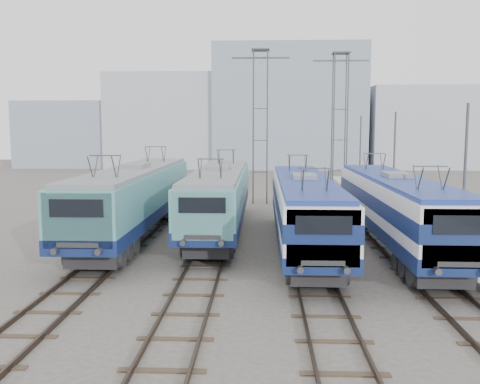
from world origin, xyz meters
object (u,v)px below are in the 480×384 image
locomotive_center_right (304,205)px  mast_rear (360,157)px  locomotive_far_left (135,195)px  catenary_tower_east (340,120)px  locomotive_center_left (219,194)px  locomotive_far_right (396,205)px  mast_mid (394,167)px  mast_front (464,188)px  catenary_tower_west (260,120)px

locomotive_center_right → mast_rear: 21.42m
locomotive_far_left → catenary_tower_east: (13.25, 15.83, 4.31)m
locomotive_center_left → locomotive_far_left: bearing=-161.5°
locomotive_far_left → catenary_tower_east: bearing=50.1°
locomotive_far_right → catenary_tower_east: bearing=90.8°
catenary_tower_east → mast_mid: (2.10, -10.00, -3.14)m
mast_front → mast_rear: same height
locomotive_far_left → locomotive_center_right: (9.00, -2.59, -0.12)m
locomotive_far_left → locomotive_center_right: 9.36m
locomotive_center_left → locomotive_far_right: (9.00, -4.01, 0.04)m
catenary_tower_east → locomotive_far_right: bearing=-89.2°
catenary_tower_west → locomotive_center_right: bearing=-82.2°
mast_front → catenary_tower_east: bearing=95.5°
mast_front → locomotive_center_left: bearing=144.7°
catenary_tower_west → catenary_tower_east: 6.80m
locomotive_center_left → catenary_tower_east: size_ratio=1.48×
locomotive_center_left → mast_front: 13.36m
locomotive_center_right → locomotive_far_right: 4.50m
catenary_tower_west → mast_front: (8.60, -20.00, -3.14)m
locomotive_far_left → mast_mid: (15.35, 5.83, 1.17)m
locomotive_far_left → catenary_tower_west: size_ratio=1.57×
mast_rear → catenary_tower_east: bearing=-136.4°
locomotive_far_left → locomotive_center_left: size_ratio=1.06×
mast_rear → locomotive_far_left: bearing=-130.7°
catenary_tower_west → mast_rear: 9.99m
locomotive_center_right → locomotive_center_left: bearing=137.7°
locomotive_center_right → locomotive_far_left: bearing=164.0°
locomotive_center_right → mast_mid: bearing=53.0°
locomotive_center_right → catenary_tower_west: 17.15m
locomotive_center_left → mast_rear: mast_rear is taller
locomotive_center_left → catenary_tower_west: 13.28m
mast_mid → mast_rear: bearing=90.0°
mast_front → mast_mid: size_ratio=1.00×
catenary_tower_east → locomotive_far_left: bearing=-129.9°
catenary_tower_west → catenary_tower_east: same height
locomotive_center_right → locomotive_far_right: size_ratio=0.98×
locomotive_center_left → mast_front: bearing=-35.3°
catenary_tower_west → mast_front: catenary_tower_west is taller
catenary_tower_east → mast_rear: 4.28m
locomotive_far_left → locomotive_far_right: locomotive_far_left is taller
mast_front → mast_rear: (0.00, 24.00, 0.00)m
mast_front → mast_mid: (0.00, 12.00, 0.00)m
locomotive_center_left → locomotive_center_right: 6.08m
locomotive_center_left → catenary_tower_east: 17.35m
locomotive_far_right → mast_mid: bearing=77.5°
locomotive_center_right → locomotive_far_right: bearing=1.1°
locomotive_far_left → locomotive_center_left: 4.75m
locomotive_center_right → catenary_tower_west: (-2.25, 16.41, 4.43)m
locomotive_center_left → catenary_tower_west: size_ratio=1.48×
catenary_tower_east → mast_mid: size_ratio=1.71×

